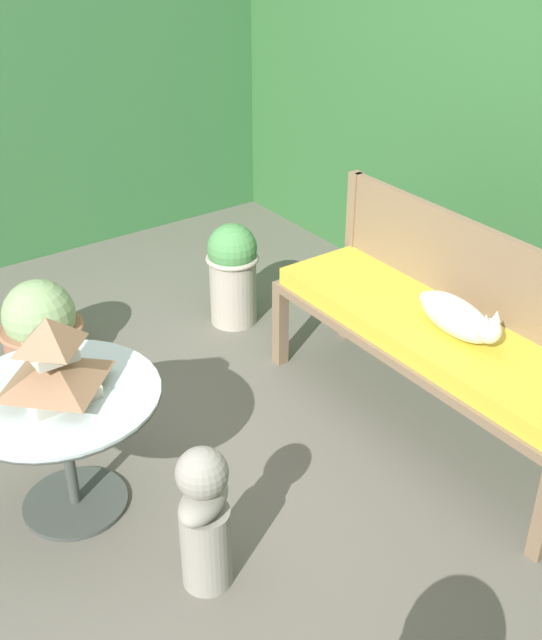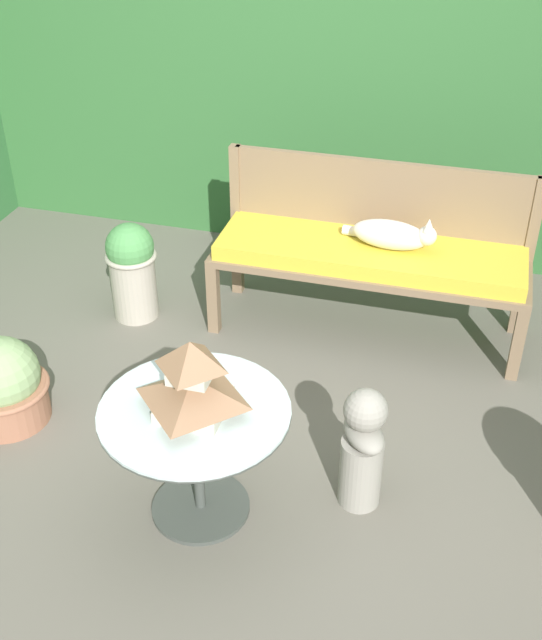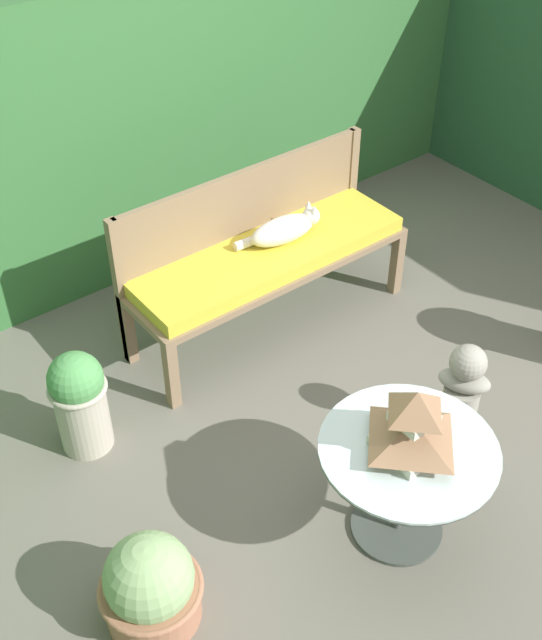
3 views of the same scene
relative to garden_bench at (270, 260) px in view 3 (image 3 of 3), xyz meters
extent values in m
plane|color=#666056|center=(-0.19, -1.00, -0.46)|extent=(30.00, 30.00, 0.00)
cube|color=#336633|center=(-0.19, 1.30, 0.43)|extent=(6.40, 0.80, 1.78)
cube|color=#7F664C|center=(-0.81, -0.22, -0.25)|extent=(0.06, 0.06, 0.41)
cube|color=#7F664C|center=(0.81, -0.22, -0.25)|extent=(0.06, 0.06, 0.41)
cube|color=#7F664C|center=(-0.81, 0.22, -0.25)|extent=(0.06, 0.06, 0.41)
cube|color=#7F664C|center=(0.81, 0.22, -0.25)|extent=(0.06, 0.06, 0.41)
cube|color=#7F664C|center=(0.00, 0.00, -0.02)|extent=(1.67, 0.50, 0.04)
cube|color=gold|center=(0.00, 0.00, 0.04)|extent=(1.61, 0.46, 0.08)
cube|color=#7F664C|center=(-0.81, 0.23, 0.00)|extent=(0.06, 0.06, 0.92)
cube|color=#7F664C|center=(0.81, 0.23, 0.00)|extent=(0.06, 0.06, 0.92)
cube|color=#7F664C|center=(0.00, 0.23, 0.27)|extent=(1.61, 0.04, 0.39)
ellipsoid|color=silver|center=(0.10, 0.01, 0.15)|extent=(0.41, 0.19, 0.15)
sphere|color=silver|center=(0.28, -0.01, 0.18)|extent=(0.10, 0.10, 0.10)
cone|color=silver|center=(0.29, 0.02, 0.24)|extent=(0.04, 0.04, 0.05)
cone|color=silver|center=(0.28, -0.04, 0.24)|extent=(0.04, 0.04, 0.05)
cylinder|color=silver|center=(-0.06, 0.08, 0.11)|extent=(0.22, 0.07, 0.05)
cylinder|color=#424742|center=(-0.43, -1.50, -0.45)|extent=(0.41, 0.41, 0.02)
cylinder|color=#424742|center=(-0.43, -1.50, -0.19)|extent=(0.04, 0.04, 0.53)
cylinder|color=silver|center=(-0.43, -1.50, 0.08)|extent=(0.75, 0.75, 0.01)
torus|color=#424742|center=(-0.43, -1.50, 0.07)|extent=(0.75, 0.75, 0.02)
cube|color=beige|center=(-0.43, -1.50, 0.11)|extent=(0.25, 0.25, 0.05)
pyramid|color=#936B4C|center=(-0.43, -1.50, 0.19)|extent=(0.34, 0.34, 0.11)
cube|color=beige|center=(-0.43, -1.50, 0.27)|extent=(0.15, 0.15, 0.05)
pyramid|color=#936B4C|center=(-0.43, -1.50, 0.35)|extent=(0.21, 0.21, 0.12)
cylinder|color=gray|center=(0.20, -1.27, -0.30)|extent=(0.18, 0.18, 0.33)
ellipsoid|color=gray|center=(0.20, -1.27, -0.08)|extent=(0.26, 0.29, 0.10)
sphere|color=gray|center=(0.20, -1.27, 0.04)|extent=(0.18, 0.18, 0.18)
cylinder|color=#9E664C|center=(-1.52, -1.19, -0.36)|extent=(0.39, 0.39, 0.20)
torus|color=#9E664C|center=(-1.52, -1.19, -0.27)|extent=(0.43, 0.43, 0.03)
sphere|color=#89A870|center=(-1.52, -1.19, -0.20)|extent=(0.36, 0.36, 0.36)
cylinder|color=#ADA393|center=(-1.29, -0.19, -0.26)|extent=(0.25, 0.25, 0.39)
torus|color=#ADA393|center=(-1.29, -0.19, -0.08)|extent=(0.29, 0.29, 0.03)
sphere|color=#4C8E4C|center=(-1.29, -0.19, -0.02)|extent=(0.27, 0.27, 0.27)
camera|label=1|loc=(1.97, -2.26, 1.79)|focal=45.00mm
camera|label=2|loc=(0.48, -3.71, 2.09)|focal=45.00mm
camera|label=3|loc=(-2.23, -2.89, 2.59)|focal=45.00mm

